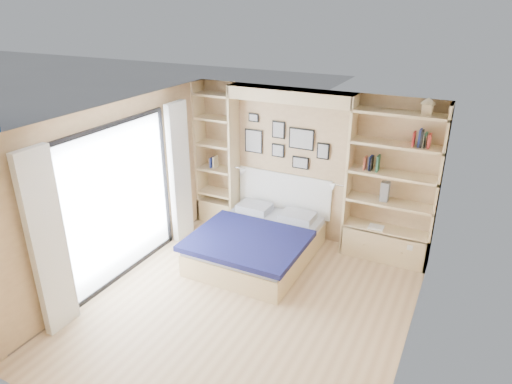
% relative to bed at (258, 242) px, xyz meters
% --- Properties ---
extents(ground, '(4.50, 4.50, 0.00)m').
position_rel_bed_xyz_m(ground, '(0.43, -1.22, -0.27)').
color(ground, tan).
rests_on(ground, ground).
extents(room_shell, '(4.50, 4.50, 4.50)m').
position_rel_bed_xyz_m(room_shell, '(0.04, 0.30, 0.81)').
color(room_shell, tan).
rests_on(room_shell, ground).
extents(bed, '(1.67, 2.05, 1.07)m').
position_rel_bed_xyz_m(bed, '(0.00, 0.00, 0.00)').
color(bed, beige).
rests_on(bed, ground).
extents(photo_gallery, '(1.48, 0.02, 0.82)m').
position_rel_bed_xyz_m(photo_gallery, '(-0.03, 1.00, 1.33)').
color(photo_gallery, black).
rests_on(photo_gallery, ground).
extents(reading_lamps, '(1.92, 0.12, 0.15)m').
position_rel_bed_xyz_m(reading_lamps, '(0.13, 0.78, 0.83)').
color(reading_lamps, silver).
rests_on(reading_lamps, ground).
extents(shelf_decor, '(3.53, 0.23, 2.03)m').
position_rel_bed_xyz_m(shelf_decor, '(1.63, 0.85, 1.45)').
color(shelf_decor, '#AF4C2E').
rests_on(shelf_decor, ground).
extents(deck, '(3.20, 4.00, 0.05)m').
position_rel_bed_xyz_m(deck, '(-3.17, -1.22, -0.27)').
color(deck, '#6E6051').
rests_on(deck, ground).
extents(deck_chair, '(0.68, 0.82, 0.71)m').
position_rel_bed_xyz_m(deck_chair, '(-2.42, -0.99, 0.07)').
color(deck_chair, tan).
rests_on(deck_chair, ground).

